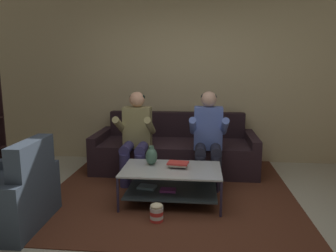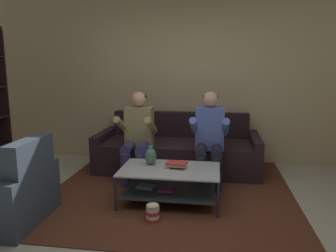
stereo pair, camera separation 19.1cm
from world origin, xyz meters
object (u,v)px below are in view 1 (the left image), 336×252
person_seated_left (136,133)px  armchair (2,198)px  person_seated_right (208,134)px  popcorn_tub (157,213)px  couch (175,151)px  book_stack (178,165)px  coffee_table (171,180)px  vase (151,156)px

person_seated_left → armchair: size_ratio=1.33×
person_seated_right → popcorn_tub: size_ratio=6.27×
couch → popcorn_tub: size_ratio=12.22×
couch → person_seated_right: size_ratio=1.95×
couch → book_stack: couch is taller
couch → person_seated_right: bearing=-49.3°
book_stack → armchair: 1.86m
person_seated_left → popcorn_tub: size_ratio=6.19×
coffee_table → person_seated_right: bearing=58.3°
couch → vase: (-0.19, -1.15, 0.24)m
vase → book_stack: bearing=-14.9°
couch → book_stack: size_ratio=9.56×
coffee_table → popcorn_tub: coffee_table is taller
person_seated_left → person_seated_right: (0.97, 0.00, 0.01)m
couch → person_seated_right: 0.84m
person_seated_right → coffee_table: (-0.44, -0.70, -0.40)m
armchair → popcorn_tub: bearing=8.1°
vase → popcorn_tub: 0.76m
person_seated_right → vase: (-0.68, -0.58, -0.16)m
vase → armchair: bearing=-148.8°
armchair → couch: bearing=51.8°
coffee_table → armchair: 1.76m
couch → coffee_table: size_ratio=2.14×
popcorn_tub → coffee_table: bearing=78.8°
couch → book_stack: 1.26m
book_stack → vase: bearing=165.1°
couch → person_seated_right: (0.49, -0.57, 0.39)m
person_seated_right → popcorn_tub: bearing=-114.0°
person_seated_left → coffee_table: (0.54, -0.70, -0.39)m
person_seated_left → coffee_table: 0.97m
couch → armchair: armchair is taller
person_seated_right → popcorn_tub: 1.43m
book_stack → armchair: bearing=-156.3°
person_seated_right → coffee_table: size_ratio=1.10×
person_seated_left → book_stack: (0.62, -0.67, -0.22)m
person_seated_left → book_stack: 0.94m
armchair → popcorn_tub: armchair is taller
person_seated_right → book_stack: size_ratio=4.90×
coffee_table → popcorn_tub: size_ratio=5.70×
person_seated_right → armchair: size_ratio=1.34×
couch → coffee_table: 1.27m
person_seated_left → armchair: (-1.07, -1.41, -0.38)m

